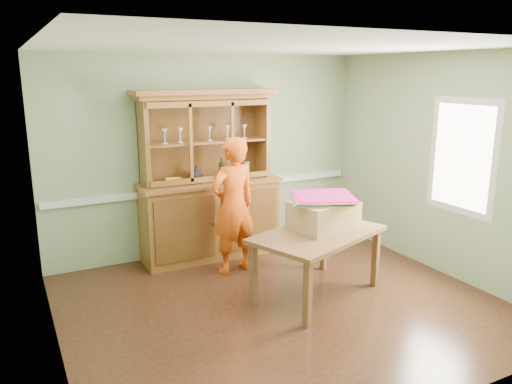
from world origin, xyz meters
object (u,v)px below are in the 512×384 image
dining_table (318,240)px  cardboard_box (323,215)px  person (233,206)px  china_hutch (209,200)px

dining_table → cardboard_box: bearing=14.4°
dining_table → person: person is taller
person → china_hutch: bearing=-93.7°
dining_table → cardboard_box: 0.29m
dining_table → person: (-0.54, 1.05, 0.20)m
dining_table → cardboard_box: cardboard_box is taller
china_hutch → person: china_hutch is taller
china_hutch → person: (0.06, -0.66, 0.07)m
china_hutch → cardboard_box: bearing=-65.7°
china_hutch → dining_table: size_ratio=1.33×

